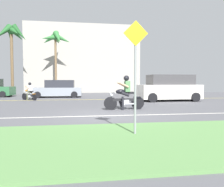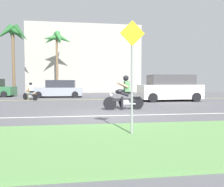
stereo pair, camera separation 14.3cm
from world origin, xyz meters
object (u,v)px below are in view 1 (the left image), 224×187
(motorcyclist, at_px, (125,95))
(street_sign, at_px, (135,67))
(palm_tree_1, at_px, (55,41))
(motorcyclist_distant, at_px, (29,93))
(parked_car_1, at_px, (58,89))
(palm_tree_0, at_px, (12,36))
(suv_nearby, at_px, (169,88))

(motorcyclist, distance_m, street_sign, 5.42)
(palm_tree_1, relative_size, motorcyclist_distant, 5.24)
(palm_tree_1, bearing_deg, parked_car_1, -81.80)
(motorcyclist, xyz_separation_m, palm_tree_1, (-4.90, 14.80, 5.26))
(street_sign, bearing_deg, palm_tree_0, 113.88)
(motorcyclist, relative_size, street_sign, 0.71)
(palm_tree_1, height_order, street_sign, palm_tree_1)
(motorcyclist, bearing_deg, suv_nearby, 46.51)
(palm_tree_0, height_order, motorcyclist_distant, palm_tree_0)
(motorcyclist_distant, bearing_deg, palm_tree_1, 82.13)
(parked_car_1, bearing_deg, street_sign, -77.38)
(motorcyclist, distance_m, suv_nearby, 6.22)
(palm_tree_0, xyz_separation_m, motorcyclist_distant, (3.25, -7.14, -5.67))
(street_sign, bearing_deg, suv_nearby, 62.43)
(suv_nearby, relative_size, palm_tree_1, 0.65)
(motorcyclist, height_order, parked_car_1, motorcyclist)
(suv_nearby, bearing_deg, parked_car_1, 149.05)
(suv_nearby, height_order, parked_car_1, suv_nearby)
(motorcyclist, relative_size, palm_tree_1, 0.29)
(suv_nearby, xyz_separation_m, motorcyclist_distant, (-10.29, 2.18, -0.35))
(motorcyclist_distant, bearing_deg, motorcyclist, -48.03)
(palm_tree_0, relative_size, motorcyclist_distant, 5.52)
(motorcyclist, height_order, palm_tree_1, palm_tree_1)
(parked_car_1, xyz_separation_m, palm_tree_0, (-5.13, 4.27, 5.52))
(suv_nearby, height_order, motorcyclist_distant, suv_nearby)
(parked_car_1, relative_size, palm_tree_1, 0.61)
(motorcyclist, relative_size, palm_tree_0, 0.27)
(motorcyclist, xyz_separation_m, palm_tree_0, (-9.27, 13.83, 5.52))
(palm_tree_1, bearing_deg, suv_nearby, -48.30)
(motorcyclist, relative_size, motorcyclist_distant, 1.51)
(palm_tree_0, height_order, street_sign, palm_tree_0)
(palm_tree_0, bearing_deg, motorcyclist_distant, -65.50)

